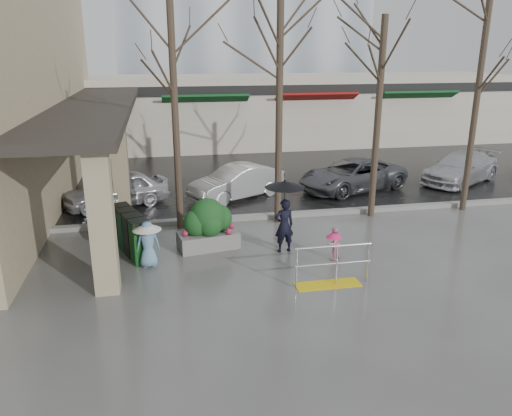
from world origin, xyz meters
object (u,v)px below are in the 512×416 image
object	(u,v)px
tree_mideast	(381,69)
car_d	(461,168)
woman	(284,209)
tree_east	(483,52)
child_pink	(334,242)
planter	(208,224)
car_b	(237,182)
tree_midwest	(280,57)
car_c	(352,175)
car_a	(117,189)
tree_west	(173,63)
child_blue	(148,240)
handrail	(331,270)
news_boxes	(131,232)

from	to	relation	value
tree_mideast	car_d	distance (m)	7.87
woman	tree_east	bearing A→B (deg)	-167.92
child_pink	planter	distance (m)	3.58
woman	car_b	distance (m)	5.59
tree_midwest	woman	xyz separation A→B (m)	(-0.43, -2.53, -3.97)
tree_east	child_pink	size ratio (longest dim) A/B	7.97
tree_east	car_c	distance (m)	6.45
tree_mideast	car_c	world-z (taller)	tree_mideast
tree_mideast	car_a	world-z (taller)	tree_mideast
tree_midwest	tree_mideast	xyz separation A→B (m)	(3.30, -0.00, -0.37)
tree_west	tree_east	xyz separation A→B (m)	(10.00, 0.00, 0.30)
car_a	child_blue	bearing A→B (deg)	-7.91
handrail	car_c	distance (m)	8.84
child_blue	car_b	world-z (taller)	car_b
tree_midwest	news_boxes	world-z (taller)	tree_midwest
car_d	news_boxes	bearing A→B (deg)	-99.57
handrail	planter	size ratio (longest dim) A/B	1.05
child_blue	news_boxes	distance (m)	1.18
tree_west	tree_east	size ratio (longest dim) A/B	0.94
handrail	tree_west	bearing A→B (deg)	124.99
news_boxes	car_c	bearing A→B (deg)	10.66
news_boxes	car_c	world-z (taller)	car_c
tree_midwest	planter	distance (m)	5.49
tree_mideast	car_c	size ratio (longest dim) A/B	1.43
tree_mideast	woman	world-z (taller)	tree_mideast
car_b	tree_midwest	bearing A→B (deg)	-11.47
car_a	car_c	xyz separation A→B (m)	(9.20, 0.42, 0.00)
child_pink	planter	bearing A→B (deg)	-50.82
tree_midwest	tree_east	bearing A→B (deg)	-0.00
tree_east	car_d	world-z (taller)	tree_east
child_pink	child_blue	xyz separation A→B (m)	(-4.92, 0.50, 0.24)
woman	car_c	distance (m)	7.21
tree_east	car_d	bearing A→B (deg)	58.98
car_c	child_pink	bearing A→B (deg)	-45.23
child_blue	woman	bearing A→B (deg)	-179.64
tree_midwest	car_c	world-z (taller)	tree_midwest
child_pink	car_d	distance (m)	10.66
handrail	car_c	size ratio (longest dim) A/B	0.42
planter	car_b	distance (m)	5.11
tree_mideast	car_d	xyz separation A→B (m)	(5.62, 3.53, -4.23)
handrail	tree_mideast	distance (m)	7.28
tree_mideast	child_blue	distance (m)	8.98
tree_west	car_b	distance (m)	5.86
tree_midwest	woman	size ratio (longest dim) A/B	3.33
car_d	woman	bearing A→B (deg)	-87.95
handrail	car_b	distance (m)	7.88
planter	news_boxes	bearing A→B (deg)	178.10
child_pink	car_a	world-z (taller)	car_a
tree_west	woman	distance (m)	5.35
child_blue	planter	size ratio (longest dim) A/B	0.69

